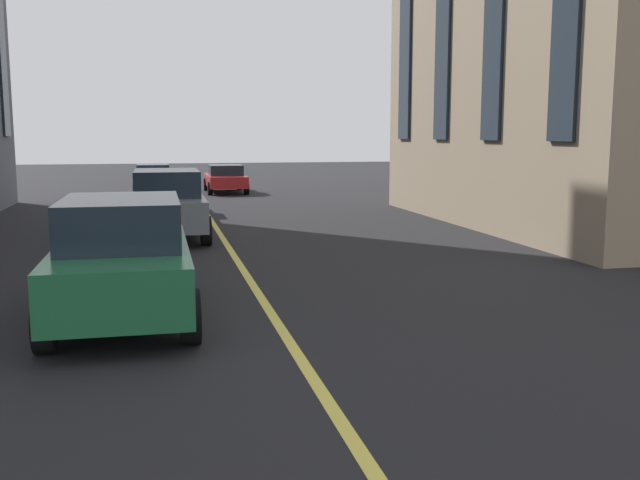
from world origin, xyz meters
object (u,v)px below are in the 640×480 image
at_px(car_grey_far, 167,203).
at_px(car_white_trailing, 153,179).
at_px(car_red_parked_a, 225,178).
at_px(car_green_near, 123,258).
at_px(car_blue_parked_b, 168,195).

height_order(car_grey_far, car_white_trailing, car_grey_far).
distance_m(car_red_parked_a, car_green_near, 24.89).
bearing_deg(car_grey_far, car_blue_parked_b, -1.06).
bearing_deg(car_grey_far, car_green_near, 174.89).
distance_m(car_blue_parked_b, car_grey_far, 6.18).
distance_m(car_red_parked_a, car_blue_parked_b, 9.94).
xyz_separation_m(car_red_parked_a, car_grey_far, (-15.67, 3.03, 0.27)).
bearing_deg(car_green_near, car_red_parked_a, -8.86).
bearing_deg(car_red_parked_a, car_blue_parked_b, 162.92).
bearing_deg(car_blue_parked_b, car_white_trailing, 3.28).
xyz_separation_m(car_white_trailing, car_green_near, (-24.94, 0.35, 0.27)).
distance_m(car_grey_far, car_green_near, 8.96).
bearing_deg(car_green_near, car_blue_parked_b, -3.46).
xyz_separation_m(car_red_parked_a, car_white_trailing, (0.35, 3.48, -0.00)).
relative_size(car_red_parked_a, car_blue_parked_b, 1.00).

